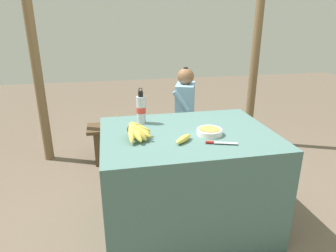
{
  "coord_description": "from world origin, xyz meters",
  "views": [
    {
      "loc": [
        -0.55,
        -1.97,
        1.57
      ],
      "look_at": [
        -0.13,
        0.05,
        0.82
      ],
      "focal_mm": 32.0,
      "sensor_mm": 36.0,
      "label": 1
    }
  ],
  "objects_px": {
    "support_post_near": "(35,59)",
    "knife": "(217,143)",
    "seated_vendor": "(181,106)",
    "support_post_far": "(255,54)",
    "water_bottle": "(141,109)",
    "serving_bowl": "(210,131)",
    "loose_banana_front": "(184,139)",
    "wooden_bench": "(157,129)",
    "banana_bunch_ripe": "(136,129)",
    "banana_bunch_green": "(121,120)"
  },
  "relations": [
    {
      "from": "seated_vendor",
      "to": "support_post_far",
      "type": "xyz_separation_m",
      "value": [
        0.97,
        0.2,
        0.55
      ]
    },
    {
      "from": "loose_banana_front",
      "to": "support_post_far",
      "type": "distance_m",
      "value": 2.11
    },
    {
      "from": "water_bottle",
      "to": "knife",
      "type": "bearing_deg",
      "value": -49.94
    },
    {
      "from": "serving_bowl",
      "to": "support_post_near",
      "type": "height_order",
      "value": "support_post_near"
    },
    {
      "from": "serving_bowl",
      "to": "banana_bunch_green",
      "type": "xyz_separation_m",
      "value": [
        -0.57,
        1.34,
        -0.33
      ]
    },
    {
      "from": "banana_bunch_green",
      "to": "serving_bowl",
      "type": "bearing_deg",
      "value": -66.97
    },
    {
      "from": "banana_bunch_ripe",
      "to": "loose_banana_front",
      "type": "xyz_separation_m",
      "value": [
        0.3,
        -0.13,
        -0.04
      ]
    },
    {
      "from": "water_bottle",
      "to": "wooden_bench",
      "type": "relative_size",
      "value": 0.18
    },
    {
      "from": "support_post_near",
      "to": "banana_bunch_ripe",
      "type": "bearing_deg",
      "value": -58.82
    },
    {
      "from": "knife",
      "to": "support_post_near",
      "type": "relative_size",
      "value": 0.09
    },
    {
      "from": "loose_banana_front",
      "to": "wooden_bench",
      "type": "relative_size",
      "value": 0.1
    },
    {
      "from": "banana_bunch_ripe",
      "to": "serving_bowl",
      "type": "relative_size",
      "value": 1.6
    },
    {
      "from": "support_post_near",
      "to": "loose_banana_front",
      "type": "bearing_deg",
      "value": -53.38
    },
    {
      "from": "knife",
      "to": "banana_bunch_green",
      "type": "bearing_deg",
      "value": 128.11
    },
    {
      "from": "banana_bunch_ripe",
      "to": "seated_vendor",
      "type": "height_order",
      "value": "seated_vendor"
    },
    {
      "from": "seated_vendor",
      "to": "banana_bunch_green",
      "type": "bearing_deg",
      "value": 17.99
    },
    {
      "from": "support_post_near",
      "to": "banana_bunch_green",
      "type": "bearing_deg",
      "value": -11.98
    },
    {
      "from": "serving_bowl",
      "to": "wooden_bench",
      "type": "distance_m",
      "value": 1.43
    },
    {
      "from": "banana_bunch_ripe",
      "to": "wooden_bench",
      "type": "height_order",
      "value": "banana_bunch_ripe"
    },
    {
      "from": "seated_vendor",
      "to": "support_post_near",
      "type": "bearing_deg",
      "value": 12.13
    },
    {
      "from": "loose_banana_front",
      "to": "support_post_near",
      "type": "height_order",
      "value": "support_post_near"
    },
    {
      "from": "banana_bunch_ripe",
      "to": "banana_bunch_green",
      "type": "relative_size",
      "value": 1.09
    },
    {
      "from": "support_post_near",
      "to": "knife",
      "type": "bearing_deg",
      "value": -50.25
    },
    {
      "from": "loose_banana_front",
      "to": "wooden_bench",
      "type": "distance_m",
      "value": 1.51
    },
    {
      "from": "wooden_bench",
      "to": "support_post_far",
      "type": "distance_m",
      "value": 1.51
    },
    {
      "from": "water_bottle",
      "to": "support_post_near",
      "type": "height_order",
      "value": "support_post_near"
    },
    {
      "from": "support_post_near",
      "to": "support_post_far",
      "type": "xyz_separation_m",
      "value": [
        2.51,
        0.0,
        0.0
      ]
    },
    {
      "from": "banana_bunch_ripe",
      "to": "support_post_far",
      "type": "relative_size",
      "value": 0.13
    },
    {
      "from": "wooden_bench",
      "to": "seated_vendor",
      "type": "height_order",
      "value": "seated_vendor"
    },
    {
      "from": "banana_bunch_ripe",
      "to": "loose_banana_front",
      "type": "bearing_deg",
      "value": -23.42
    },
    {
      "from": "seated_vendor",
      "to": "support_post_far",
      "type": "bearing_deg",
      "value": -149.05
    },
    {
      "from": "serving_bowl",
      "to": "support_post_near",
      "type": "bearing_deg",
      "value": 132.99
    },
    {
      "from": "serving_bowl",
      "to": "knife",
      "type": "relative_size",
      "value": 0.89
    },
    {
      "from": "banana_bunch_ripe",
      "to": "knife",
      "type": "bearing_deg",
      "value": -22.15
    },
    {
      "from": "water_bottle",
      "to": "support_post_far",
      "type": "bearing_deg",
      "value": 37.32
    },
    {
      "from": "banana_bunch_green",
      "to": "loose_banana_front",
      "type": "bearing_deg",
      "value": -76.16
    },
    {
      "from": "loose_banana_front",
      "to": "banana_bunch_green",
      "type": "distance_m",
      "value": 1.52
    },
    {
      "from": "wooden_bench",
      "to": "banana_bunch_green",
      "type": "distance_m",
      "value": 0.43
    },
    {
      "from": "banana_bunch_ripe",
      "to": "knife",
      "type": "height_order",
      "value": "banana_bunch_ripe"
    },
    {
      "from": "banana_bunch_ripe",
      "to": "loose_banana_front",
      "type": "relative_size",
      "value": 1.96
    },
    {
      "from": "banana_bunch_green",
      "to": "support_post_near",
      "type": "height_order",
      "value": "support_post_near"
    },
    {
      "from": "banana_bunch_green",
      "to": "water_bottle",
      "type": "bearing_deg",
      "value": -82.95
    },
    {
      "from": "wooden_bench",
      "to": "seated_vendor",
      "type": "xyz_separation_m",
      "value": [
        0.28,
        -0.02,
        0.26
      ]
    },
    {
      "from": "banana_bunch_ripe",
      "to": "support_post_far",
      "type": "bearing_deg",
      "value": 42.71
    },
    {
      "from": "water_bottle",
      "to": "serving_bowl",
      "type": "bearing_deg",
      "value": -37.92
    },
    {
      "from": "knife",
      "to": "wooden_bench",
      "type": "distance_m",
      "value": 1.59
    },
    {
      "from": "loose_banana_front",
      "to": "wooden_bench",
      "type": "height_order",
      "value": "loose_banana_front"
    },
    {
      "from": "wooden_bench",
      "to": "seated_vendor",
      "type": "relative_size",
      "value": 1.48
    },
    {
      "from": "banana_bunch_ripe",
      "to": "wooden_bench",
      "type": "distance_m",
      "value": 1.44
    },
    {
      "from": "knife",
      "to": "wooden_bench",
      "type": "relative_size",
      "value": 0.13
    }
  ]
}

